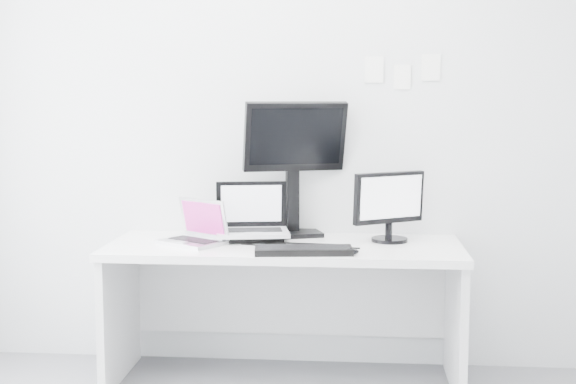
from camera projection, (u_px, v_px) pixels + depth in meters
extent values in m
plane|color=silver|center=(290.00, 120.00, 4.31)|extent=(3.60, 0.00, 3.60)
cube|color=white|center=(284.00, 314.00, 4.08)|extent=(1.80, 0.70, 0.73)
cube|color=#AAAAAE|center=(191.00, 221.00, 4.02)|extent=(0.40, 0.37, 0.24)
cube|color=black|center=(214.00, 218.00, 4.29)|extent=(0.11, 0.11, 0.18)
cube|color=silver|center=(252.00, 211.00, 4.12)|extent=(0.42, 0.35, 0.31)
cube|color=black|center=(294.00, 167.00, 4.23)|extent=(0.58, 0.36, 0.74)
cube|color=black|center=(390.00, 206.00, 4.09)|extent=(0.45, 0.38, 0.37)
cube|color=black|center=(304.00, 250.00, 3.79)|extent=(0.48, 0.21, 0.03)
ellipsoid|color=black|center=(348.00, 251.00, 3.76)|extent=(0.10, 0.07, 0.03)
cube|color=white|center=(374.00, 70.00, 4.24)|extent=(0.10, 0.00, 0.14)
cube|color=white|center=(402.00, 77.00, 4.23)|extent=(0.09, 0.00, 0.13)
cube|color=white|center=(431.00, 67.00, 4.21)|extent=(0.10, 0.00, 0.14)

